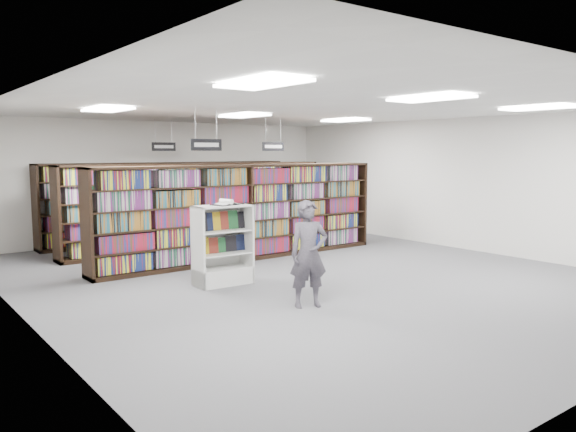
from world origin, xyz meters
TOP-DOWN VIEW (x-y plane):
  - floor at (0.00, 0.00)m, footprint 12.00×12.00m
  - ceiling at (0.00, 0.00)m, footprint 10.00×12.00m
  - wall_back at (0.00, 6.00)m, footprint 10.00×0.10m
  - wall_left at (-5.00, 0.00)m, footprint 0.10×12.00m
  - wall_right at (5.00, 0.00)m, footprint 0.10×12.00m
  - bookshelf_row_near at (0.00, 2.00)m, footprint 7.00×0.60m
  - bookshelf_row_mid at (0.00, 4.00)m, footprint 7.00×0.60m
  - bookshelf_row_far at (0.00, 5.70)m, footprint 7.00×0.60m
  - aisle_sign_left at (-1.50, 1.00)m, footprint 0.65×0.02m
  - aisle_sign_right at (1.50, 3.00)m, footprint 0.65×0.02m
  - aisle_sign_center at (-0.50, 5.00)m, footprint 0.65×0.02m
  - troffer_front_left at (-3.00, -3.00)m, footprint 0.60×1.20m
  - troffer_front_center at (0.00, -3.00)m, footprint 0.60×1.20m
  - troffer_front_right at (3.00, -3.00)m, footprint 0.60×1.20m
  - troffer_back_left at (-3.00, 2.00)m, footprint 0.60×1.20m
  - troffer_back_center at (0.00, 2.00)m, footprint 0.60×1.20m
  - troffer_back_right at (3.00, 2.00)m, footprint 0.60×1.20m
  - endcap_display at (-1.63, 0.27)m, footprint 1.05×0.56m
  - open_book at (-1.52, 0.25)m, footprint 0.61×0.43m
  - shopper at (-1.34, -1.84)m, footprint 0.70×0.58m

SIDE VIEW (x-z plane):
  - floor at x=0.00m, z-range 0.00..0.00m
  - endcap_display at x=-1.63m, z-range -0.23..1.21m
  - shopper at x=-1.34m, z-range 0.00..1.65m
  - bookshelf_row_near at x=0.00m, z-range 0.00..2.10m
  - bookshelf_row_mid at x=0.00m, z-range 0.00..2.10m
  - bookshelf_row_far at x=0.00m, z-range 0.00..2.10m
  - open_book at x=-1.52m, z-range 1.40..1.53m
  - wall_back at x=0.00m, z-range 0.00..3.20m
  - wall_left at x=-5.00m, z-range 0.00..3.20m
  - wall_right at x=5.00m, z-range 0.00..3.20m
  - aisle_sign_left at x=-1.50m, z-range 2.13..2.93m
  - aisle_sign_right at x=1.50m, z-range 2.13..2.93m
  - aisle_sign_center at x=-0.50m, z-range 2.13..2.93m
  - troffer_front_left at x=-3.00m, z-range 3.14..3.18m
  - troffer_front_center at x=0.00m, z-range 3.14..3.18m
  - troffer_front_right at x=3.00m, z-range 3.14..3.18m
  - troffer_back_left at x=-3.00m, z-range 3.14..3.18m
  - troffer_back_center at x=0.00m, z-range 3.14..3.18m
  - troffer_back_right at x=3.00m, z-range 3.14..3.18m
  - ceiling at x=0.00m, z-range 3.15..3.25m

